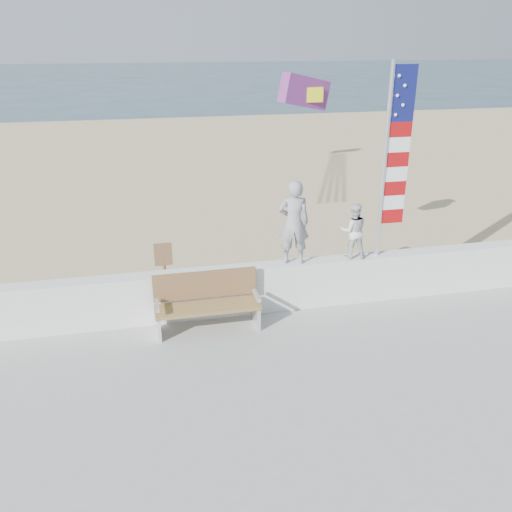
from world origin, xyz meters
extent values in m
plane|color=#294252|center=(0.00, 0.00, 0.00)|extent=(220.00, 220.00, 0.00)
cube|color=tan|center=(0.00, 9.00, 0.04)|extent=(90.00, 40.00, 0.08)
cube|color=silver|center=(0.00, 2.00, 0.63)|extent=(30.00, 0.35, 0.90)
imported|color=gray|center=(0.93, 2.00, 1.85)|extent=(0.62, 0.47, 1.54)
imported|color=silver|center=(2.09, 2.00, 1.60)|extent=(0.57, 0.48, 1.05)
cube|color=olive|center=(-0.73, 1.45, 0.62)|extent=(1.80, 0.50, 0.06)
cube|color=brown|center=(-0.73, 1.72, 0.93)|extent=(1.80, 0.05, 0.50)
cube|color=white|center=(-1.58, 1.45, 0.38)|extent=(0.06, 0.50, 0.40)
cube|color=silver|center=(-1.58, 1.40, 0.78)|extent=(0.06, 0.45, 0.05)
cube|color=silver|center=(0.12, 1.45, 0.38)|extent=(0.06, 0.50, 0.40)
cube|color=white|center=(0.12, 1.40, 0.78)|extent=(0.06, 0.45, 0.05)
cylinder|color=silver|center=(2.59, 2.00, 2.83)|extent=(0.08, 0.08, 3.50)
cube|color=#0F1451|center=(2.83, 2.00, 4.03)|extent=(0.44, 0.02, 0.95)
cube|color=#9E0A0C|center=(2.83, 2.00, 1.84)|extent=(0.44, 0.02, 0.26)
cube|color=white|center=(2.83, 2.00, 2.10)|extent=(0.44, 0.02, 0.26)
cube|color=#9E0A0C|center=(2.83, 2.00, 2.37)|extent=(0.44, 0.02, 0.26)
cube|color=white|center=(2.83, 2.00, 2.63)|extent=(0.44, 0.02, 0.26)
cube|color=#9E0A0C|center=(2.83, 2.00, 2.89)|extent=(0.44, 0.02, 0.26)
cube|color=white|center=(2.83, 2.00, 3.16)|extent=(0.44, 0.02, 0.26)
cube|color=#9E0A0C|center=(2.83, 2.00, 3.42)|extent=(0.44, 0.02, 0.26)
sphere|color=white|center=(2.71, 1.98, 3.68)|extent=(0.06, 0.06, 0.06)
sphere|color=white|center=(2.83, 1.98, 3.84)|extent=(0.06, 0.06, 0.06)
sphere|color=white|center=(2.71, 1.98, 4.00)|extent=(0.06, 0.06, 0.06)
sphere|color=white|center=(2.83, 1.98, 4.16)|extent=(0.06, 0.06, 0.06)
sphere|color=white|center=(2.71, 1.98, 4.32)|extent=(0.06, 0.06, 0.06)
cube|color=red|center=(1.63, 3.82, 3.92)|extent=(1.14, 0.64, 0.76)
cube|color=yellow|center=(1.78, 3.82, 3.87)|extent=(0.39, 0.29, 0.28)
cylinder|color=olive|center=(-1.39, 2.31, 0.68)|extent=(0.07, 0.07, 1.20)
cube|color=brown|center=(-1.39, 2.29, 1.33)|extent=(0.32, 0.03, 0.42)
camera|label=1|loc=(-1.73, -6.80, 4.94)|focal=38.00mm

